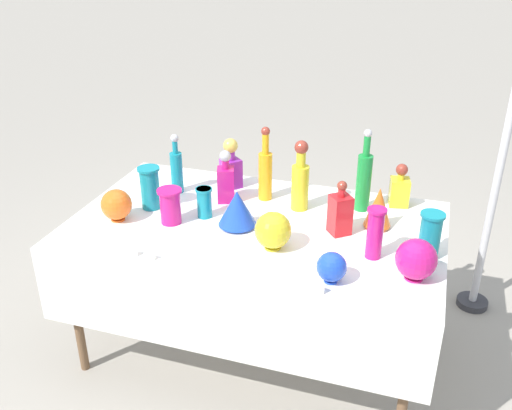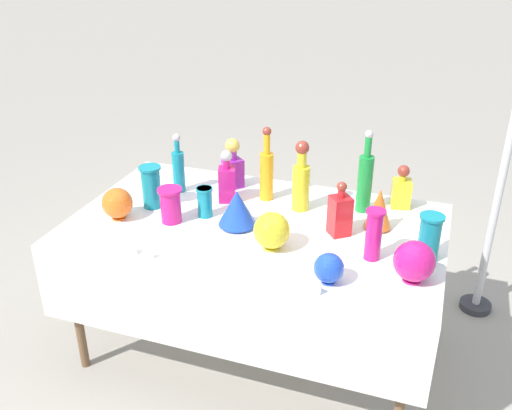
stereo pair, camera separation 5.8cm
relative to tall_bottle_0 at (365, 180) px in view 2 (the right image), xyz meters
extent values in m
plane|color=#A0998C|center=(-0.46, -0.31, -0.93)|extent=(40.00, 40.00, 0.00)
cube|color=white|center=(-0.46, -0.31, -0.18)|extent=(1.78, 1.05, 0.03)
cube|color=white|center=(-0.46, -0.84, -0.36)|extent=(1.78, 0.01, 0.39)
cylinder|color=brown|center=(-1.25, -0.74, -0.56)|extent=(0.04, 0.04, 0.73)
cylinder|color=brown|center=(0.33, -0.74, -0.56)|extent=(0.04, 0.04, 0.73)
cylinder|color=brown|center=(-1.25, 0.12, -0.56)|extent=(0.04, 0.04, 0.73)
cylinder|color=brown|center=(0.33, 0.12, -0.56)|extent=(0.04, 0.04, 0.73)
cylinder|color=#198C38|center=(0.00, 0.00, -0.02)|extent=(0.07, 0.07, 0.29)
cylinder|color=#198C38|center=(0.00, 0.00, 0.17)|extent=(0.03, 0.03, 0.10)
sphere|color=#B2B2B7|center=(0.00, 0.00, 0.24)|extent=(0.04, 0.04, 0.04)
cylinder|color=orange|center=(-0.50, -0.03, -0.04)|extent=(0.07, 0.07, 0.25)
cylinder|color=orange|center=(-0.50, -0.03, 0.14)|extent=(0.03, 0.03, 0.11)
sphere|color=maroon|center=(-0.50, -0.03, 0.20)|extent=(0.05, 0.05, 0.05)
cylinder|color=teal|center=(-0.97, -0.10, -0.06)|extent=(0.06, 0.06, 0.22)
cylinder|color=teal|center=(-0.97, -0.10, 0.09)|extent=(0.03, 0.03, 0.07)
sphere|color=#B2B2B7|center=(-0.97, -0.10, 0.14)|extent=(0.04, 0.04, 0.04)
cylinder|color=yellow|center=(-0.30, -0.09, -0.05)|extent=(0.09, 0.09, 0.23)
cylinder|color=yellow|center=(-0.30, -0.09, 0.10)|extent=(0.05, 0.05, 0.08)
sphere|color=maroon|center=(-0.30, -0.09, 0.16)|extent=(0.07, 0.07, 0.07)
cube|color=purple|center=(-0.72, 0.05, -0.09)|extent=(0.13, 0.13, 0.16)
cylinder|color=purple|center=(-0.72, 0.05, 0.02)|extent=(0.05, 0.05, 0.06)
sphere|color=gold|center=(-0.72, 0.05, 0.07)|extent=(0.08, 0.08, 0.08)
cube|color=red|center=(-0.06, -0.28, -0.07)|extent=(0.13, 0.13, 0.19)
cylinder|color=red|center=(-0.06, -0.28, 0.04)|extent=(0.03, 0.03, 0.04)
sphere|color=maroon|center=(-0.06, -0.28, 0.07)|extent=(0.05, 0.05, 0.05)
cube|color=yellow|center=(0.17, 0.11, -0.10)|extent=(0.11, 0.11, 0.14)
cylinder|color=yellow|center=(0.17, 0.11, -0.01)|extent=(0.03, 0.03, 0.03)
sphere|color=maroon|center=(0.17, 0.11, 0.03)|extent=(0.06, 0.06, 0.06)
cube|color=#C61972|center=(-0.69, -0.12, -0.08)|extent=(0.11, 0.11, 0.18)
cylinder|color=#C61972|center=(-0.69, -0.12, 0.04)|extent=(0.04, 0.04, 0.05)
sphere|color=#B2B2B7|center=(-0.69, -0.12, 0.08)|extent=(0.06, 0.06, 0.06)
cylinder|color=teal|center=(0.34, -0.37, -0.06)|extent=(0.09, 0.09, 0.21)
cylinder|color=teal|center=(0.34, -0.37, 0.04)|extent=(0.11, 0.11, 0.01)
cylinder|color=#C61972|center=(-0.86, -0.43, -0.08)|extent=(0.10, 0.10, 0.17)
cylinder|color=#C61972|center=(-0.86, -0.43, 0.00)|extent=(0.12, 0.12, 0.01)
cylinder|color=teal|center=(-1.02, -0.32, -0.06)|extent=(0.09, 0.09, 0.22)
cylinder|color=teal|center=(-1.02, -0.32, 0.05)|extent=(0.11, 0.11, 0.01)
cylinder|color=#C61972|center=(0.12, -0.44, -0.05)|extent=(0.07, 0.07, 0.23)
cylinder|color=#C61972|center=(0.12, -0.44, 0.06)|extent=(0.08, 0.08, 0.01)
cylinder|color=teal|center=(-0.72, -0.32, -0.09)|extent=(0.07, 0.07, 0.15)
cylinder|color=teal|center=(-0.72, -0.32, -0.02)|extent=(0.08, 0.08, 0.01)
cylinder|color=orange|center=(0.10, -0.17, -0.16)|extent=(0.08, 0.08, 0.01)
cone|color=orange|center=(0.10, -0.17, -0.06)|extent=(0.13, 0.13, 0.19)
cylinder|color=blue|center=(-0.54, -0.36, -0.16)|extent=(0.09, 0.09, 0.01)
cone|color=blue|center=(-0.54, -0.36, -0.07)|extent=(0.18, 0.18, 0.17)
cylinder|color=yellow|center=(-0.32, -0.51, -0.16)|extent=(0.07, 0.07, 0.01)
sphere|color=yellow|center=(-0.32, -0.51, -0.08)|extent=(0.16, 0.16, 0.16)
cylinder|color=orange|center=(-1.12, -0.48, -0.16)|extent=(0.07, 0.07, 0.01)
sphere|color=orange|center=(-1.12, -0.48, -0.08)|extent=(0.15, 0.15, 0.15)
cylinder|color=blue|center=(-0.02, -0.69, -0.16)|extent=(0.06, 0.06, 0.01)
sphere|color=blue|center=(-0.02, -0.69, -0.10)|extent=(0.12, 0.12, 0.12)
cylinder|color=#C61972|center=(0.30, -0.56, -0.16)|extent=(0.08, 0.08, 0.01)
sphere|color=#C61972|center=(0.30, -0.56, -0.08)|extent=(0.17, 0.17, 0.17)
cube|color=white|center=(-0.80, -0.76, -0.15)|extent=(0.05, 0.01, 0.03)
cube|color=white|center=(-0.89, -0.76, -0.14)|extent=(0.06, 0.02, 0.05)
cube|color=white|center=(-0.05, -0.78, -0.15)|extent=(0.05, 0.03, 0.04)
cube|color=tan|center=(-0.53, 0.71, -0.80)|extent=(0.54, 0.49, 0.25)
cube|color=tan|center=(-0.53, 0.82, -0.64)|extent=(0.43, 0.16, 0.09)
cylinder|color=#333338|center=(0.66, 0.44, -0.91)|extent=(0.18, 0.18, 0.04)
camera|label=1|loc=(0.29, -2.62, 1.14)|focal=40.00mm
camera|label=2|loc=(0.34, -2.60, 1.14)|focal=40.00mm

